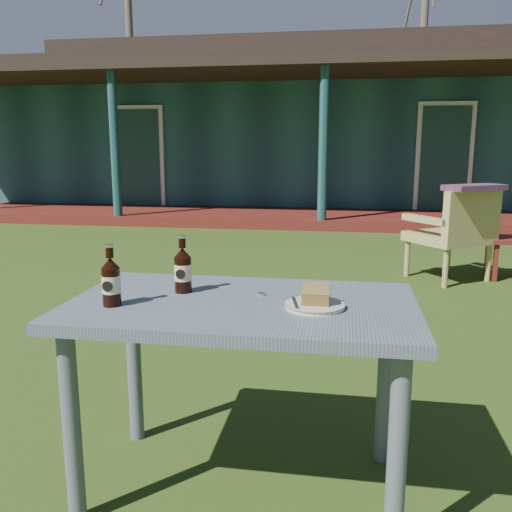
% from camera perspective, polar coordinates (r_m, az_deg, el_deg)
% --- Properties ---
extents(ground, '(80.00, 80.00, 0.00)m').
position_cam_1_polar(ground, '(3.62, 3.38, -8.74)').
color(ground, '#334916').
extents(pavilion, '(15.80, 8.30, 3.45)m').
position_cam_1_polar(pavilion, '(12.78, 8.01, 12.93)').
color(pavilion, '#1B4548').
rests_on(pavilion, ground).
extents(tree_left, '(0.28, 0.28, 10.50)m').
position_cam_1_polar(tree_left, '(22.84, -13.14, 21.23)').
color(tree_left, brown).
rests_on(tree_left, ground).
extents(tree_mid, '(0.28, 0.28, 9.50)m').
position_cam_1_polar(tree_mid, '(22.32, 17.12, 19.97)').
color(tree_mid, brown).
rests_on(tree_mid, ground).
extents(cafe_table, '(1.20, 0.70, 0.72)m').
position_cam_1_polar(cafe_table, '(1.92, -1.47, -7.67)').
color(cafe_table, slate).
rests_on(cafe_table, ground).
extents(plate, '(0.20, 0.20, 0.01)m').
position_cam_1_polar(plate, '(1.82, 6.19, -5.17)').
color(plate, silver).
rests_on(plate, cafe_table).
extents(cake_slice, '(0.09, 0.09, 0.06)m').
position_cam_1_polar(cake_slice, '(1.82, 6.32, -3.97)').
color(cake_slice, brown).
rests_on(cake_slice, plate).
extents(fork, '(0.04, 0.14, 0.00)m').
position_cam_1_polar(fork, '(1.81, 4.12, -4.94)').
color(fork, silver).
rests_on(fork, plate).
extents(cola_bottle_near, '(0.06, 0.07, 0.21)m').
position_cam_1_polar(cola_bottle_near, '(2.00, -7.71, -1.43)').
color(cola_bottle_near, black).
rests_on(cola_bottle_near, cafe_table).
extents(cola_bottle_far, '(0.06, 0.06, 0.21)m').
position_cam_1_polar(cola_bottle_far, '(1.88, -15.02, -2.59)').
color(cola_bottle_far, black).
rests_on(cola_bottle_far, cafe_table).
extents(bottle_cap, '(0.03, 0.03, 0.01)m').
position_cam_1_polar(bottle_cap, '(1.96, 0.56, -4.03)').
color(bottle_cap, silver).
rests_on(bottle_cap, cafe_table).
extents(armchair_left, '(0.87, 0.86, 0.87)m').
position_cam_1_polar(armchair_left, '(5.39, 20.32, 2.61)').
color(armchair_left, tan).
rests_on(armchair_left, ground).
extents(floral_throw, '(0.61, 0.53, 0.05)m').
position_cam_1_polar(floral_throw, '(5.23, 22.01, 6.71)').
color(floral_throw, '#562D4B').
rests_on(floral_throw, armchair_left).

